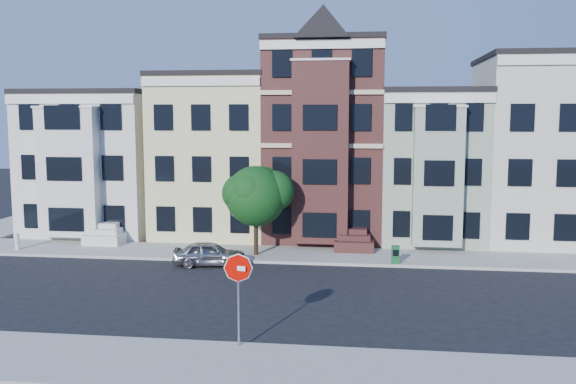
# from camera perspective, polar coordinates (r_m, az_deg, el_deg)

# --- Properties ---
(ground) EXTENTS (120.00, 120.00, 0.00)m
(ground) POSITION_cam_1_polar(r_m,az_deg,el_deg) (27.67, 1.25, -9.38)
(ground) COLOR black
(far_sidewalk) EXTENTS (60.00, 4.00, 0.15)m
(far_sidewalk) POSITION_cam_1_polar(r_m,az_deg,el_deg) (35.37, 2.66, -5.65)
(far_sidewalk) COLOR #9E9B93
(far_sidewalk) RESTS_ON ground
(near_sidewalk) EXTENTS (60.00, 4.00, 0.15)m
(near_sidewalk) POSITION_cam_1_polar(r_m,az_deg,el_deg) (20.14, -1.28, -15.51)
(near_sidewalk) COLOR #9E9B93
(near_sidewalk) RESTS_ON ground
(house_white) EXTENTS (8.00, 9.00, 9.00)m
(house_white) POSITION_cam_1_polar(r_m,az_deg,el_deg) (44.74, -16.11, 2.45)
(house_white) COLOR silver
(house_white) RESTS_ON ground
(house_yellow) EXTENTS (7.00, 9.00, 10.00)m
(house_yellow) POSITION_cam_1_polar(r_m,az_deg,el_deg) (42.16, -6.10, 3.11)
(house_yellow) COLOR beige
(house_yellow) RESTS_ON ground
(house_brown) EXTENTS (7.00, 9.00, 12.00)m
(house_brown) POSITION_cam_1_polar(r_m,az_deg,el_deg) (41.04, 3.46, 4.43)
(house_brown) COLOR #3E1C1A
(house_brown) RESTS_ON ground
(house_green) EXTENTS (6.00, 9.00, 9.00)m
(house_green) POSITION_cam_1_polar(r_m,az_deg,el_deg) (41.20, 12.51, 2.20)
(house_green) COLOR #919E88
(house_green) RESTS_ON ground
(house_cream) EXTENTS (8.00, 9.00, 11.00)m
(house_cream) POSITION_cam_1_polar(r_m,az_deg,el_deg) (42.33, 22.04, 3.34)
(house_cream) COLOR beige
(house_cream) RESTS_ON ground
(street_tree) EXTENTS (6.58, 6.58, 6.02)m
(street_tree) POSITION_cam_1_polar(r_m,az_deg,el_deg) (34.68, -2.88, -0.73)
(street_tree) COLOR #154F17
(street_tree) RESTS_ON far_sidewalk
(parked_car) EXTENTS (3.92, 2.06, 1.27)m
(parked_car) POSITION_cam_1_polar(r_m,az_deg,el_deg) (33.40, -6.98, -5.46)
(parked_car) COLOR gray
(parked_car) RESTS_ON ground
(newspaper_box) EXTENTS (0.41, 0.37, 0.92)m
(newspaper_box) POSITION_cam_1_polar(r_m,az_deg,el_deg) (33.50, 9.53, -5.51)
(newspaper_box) COLOR #155A2A
(newspaper_box) RESTS_ON far_sidewalk
(fire_hydrant) EXTENTS (0.34, 0.34, 0.77)m
(fire_hydrant) POSITION_cam_1_polar(r_m,az_deg,el_deg) (39.52, -22.93, -4.18)
(fire_hydrant) COLOR silver
(fire_hydrant) RESTS_ON far_sidewalk
(stop_sign) EXTENTS (0.96, 0.43, 3.50)m
(stop_sign) POSITION_cam_1_polar(r_m,az_deg,el_deg) (21.37, -4.43, -9.02)
(stop_sign) COLOR #B70700
(stop_sign) RESTS_ON near_sidewalk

